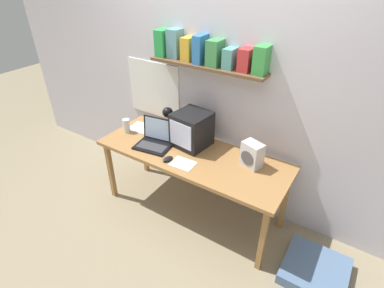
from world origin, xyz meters
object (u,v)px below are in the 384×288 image
Objects in this scene: crt_monitor at (192,129)px; juice_glass at (127,126)px; floor_cushion at (315,271)px; laptop at (155,139)px; desk_lamp at (168,116)px; computer_mouse at (168,159)px; space_heater at (252,155)px; loose_paper_near_monitor at (141,127)px; corner_desk at (192,158)px; printed_handout at (183,164)px.

juice_glass is (-0.70, -0.15, -0.10)m from crt_monitor.
laptop is at bearing 179.18° from floor_cushion.
desk_lamp is at bearing -179.20° from crt_monitor.
floor_cushion is (1.39, 0.13, -0.68)m from computer_mouse.
space_heater is (0.62, -0.01, -0.05)m from crt_monitor.
laptop is 0.93m from space_heater.
juice_glass is 0.16m from loose_paper_near_monitor.
floor_cushion is at bearing 5.31° from computer_mouse.
floor_cushion is (1.65, -0.02, -0.73)m from laptop.
space_heater is 0.90× the size of loose_paper_near_monitor.
crt_monitor is at bearing -162.34° from space_heater.
crt_monitor reaches higher than loose_paper_near_monitor.
corner_desk is 5.85× the size of desk_lamp.
juice_glass is at bearing 166.46° from laptop.
laptop is 1.63× the size of space_heater.
laptop is at bearing -140.33° from crt_monitor.
computer_mouse reaches higher than corner_desk.
desk_lamp is at bearing 171.58° from floor_cushion.
crt_monitor is 0.38m from computer_mouse.
space_heater is 1.92× the size of computer_mouse.
computer_mouse is at bearing -118.85° from corner_desk.
laptop reaches higher than printed_handout.
crt_monitor is 0.72m from juice_glass.
corner_desk is 0.74m from loose_paper_near_monitor.
space_heater is 0.60m from printed_handout.
printed_handout is at bearing -82.53° from corner_desk.
juice_glass is 0.64× the size of space_heater.
crt_monitor is at bearing 109.42° from printed_handout.
laptop is 0.41m from juice_glass.
loose_paper_near_monitor is (-0.35, -0.04, -0.21)m from desk_lamp.
corner_desk is 4.98× the size of laptop.
printed_handout is (0.40, -0.12, -0.06)m from laptop.
desk_lamp reaches higher than juice_glass.
desk_lamp is 0.57m from printed_handout.
crt_monitor is 0.71× the size of floor_cushion.
corner_desk is 8.09× the size of space_heater.
corner_desk is at bearing -41.91° from desk_lamp.
desk_lamp is 2.17× the size of juice_glass.
corner_desk is at bearing -49.05° from crt_monitor.
corner_desk is 0.49m from desk_lamp.
printed_handout is (0.11, -0.31, -0.16)m from crt_monitor.
crt_monitor is at bearing 84.42° from computer_mouse.
laptop is 1.68× the size of printed_handout.
corner_desk is 0.79m from juice_glass.
computer_mouse reaches higher than floor_cushion.
space_heater is at bearing 164.46° from floor_cushion.
space_heater is (0.92, -0.04, -0.10)m from desk_lamp.
desk_lamp is at bearing 125.05° from computer_mouse.
printed_handout is (-0.51, -0.30, -0.11)m from space_heater.
crt_monitor is 0.37m from printed_handout.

